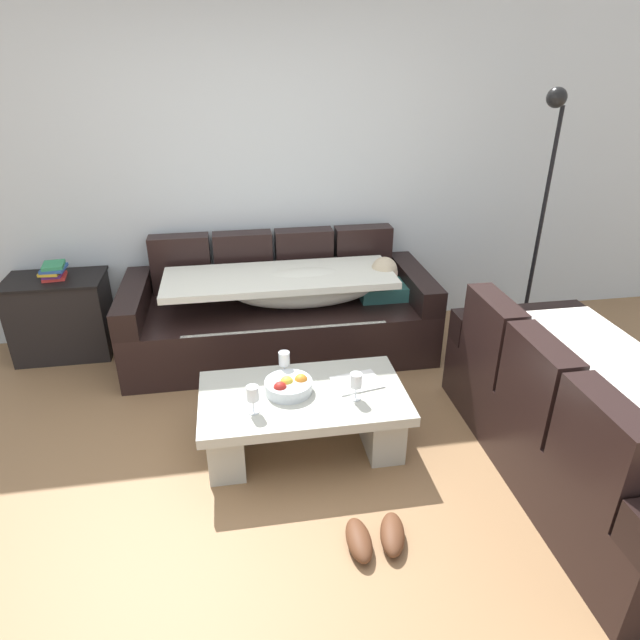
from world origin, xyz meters
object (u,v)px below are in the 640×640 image
object	(u,v)px
fruit_bowl	(289,386)
couch_near_window	(589,426)
couch_along_wall	(284,312)
wine_glass_far_back	(284,359)
coffee_table	(303,413)
wine_glass_near_left	(253,395)
pair_of_shoes	(376,537)
wine_glass_near_right	(356,381)
open_magazine	(357,382)
book_stack_on_cabinet	(53,271)
side_cabinet	(62,317)
floor_lamp	(541,204)

from	to	relation	value
fruit_bowl	couch_near_window	bearing A→B (deg)	-18.52
couch_along_wall	wine_glass_far_back	bearing A→B (deg)	-95.80
coffee_table	wine_glass_near_left	world-z (taller)	wine_glass_near_left
pair_of_shoes	couch_near_window	bearing A→B (deg)	13.14
wine_glass_near_right	open_magazine	bearing A→B (deg)	74.22
fruit_bowl	wine_glass_far_back	bearing A→B (deg)	91.61
pair_of_shoes	couch_along_wall	bearing A→B (deg)	96.41
book_stack_on_cabinet	side_cabinet	bearing A→B (deg)	173.70
wine_glass_near_right	open_magazine	distance (m)	0.20
coffee_table	book_stack_on_cabinet	distance (m)	2.26
wine_glass_near_left	wine_glass_near_right	distance (m)	0.58
coffee_table	book_stack_on_cabinet	xyz separation A→B (m)	(-1.68, 1.44, 0.46)
couch_near_window	wine_glass_far_back	bearing A→B (deg)	66.04
floor_lamp	pair_of_shoes	size ratio (longest dim) A/B	6.06
book_stack_on_cabinet	wine_glass_far_back	bearing A→B (deg)	-37.71
wine_glass_far_back	book_stack_on_cabinet	size ratio (longest dim) A/B	0.78
coffee_table	wine_glass_far_back	xyz separation A→B (m)	(-0.08, 0.21, 0.26)
wine_glass_far_back	open_magazine	distance (m)	0.46
couch_along_wall	floor_lamp	size ratio (longest dim) A/B	1.20
wine_glass_far_back	book_stack_on_cabinet	world-z (taller)	book_stack_on_cabinet
wine_glass_near_right	couch_near_window	bearing A→B (deg)	-18.12
book_stack_on_cabinet	floor_lamp	xyz separation A→B (m)	(3.69, -0.28, 0.42)
couch_along_wall	wine_glass_far_back	size ratio (longest dim) A/B	14.06
side_cabinet	floor_lamp	world-z (taller)	floor_lamp
coffee_table	book_stack_on_cabinet	bearing A→B (deg)	139.35
couch_near_window	floor_lamp	bearing A→B (deg)	-16.87
wine_glass_far_back	pair_of_shoes	bearing A→B (deg)	-71.91
floor_lamp	book_stack_on_cabinet	bearing A→B (deg)	175.63
couch_along_wall	book_stack_on_cabinet	distance (m)	1.75
wine_glass_near_left	floor_lamp	world-z (taller)	floor_lamp
book_stack_on_cabinet	fruit_bowl	bearing A→B (deg)	-41.38
coffee_table	floor_lamp	world-z (taller)	floor_lamp
couch_along_wall	wine_glass_near_left	world-z (taller)	couch_along_wall
wine_glass_near_right	side_cabinet	size ratio (longest dim) A/B	0.23
couch_near_window	wine_glass_near_left	distance (m)	1.84
open_magazine	floor_lamp	xyz separation A→B (m)	(1.68, 1.10, 0.73)
book_stack_on_cabinet	pair_of_shoes	xyz separation A→B (m)	(1.92, -2.23, -0.66)
wine_glass_near_right	side_cabinet	world-z (taller)	side_cabinet
side_cabinet	pair_of_shoes	distance (m)	2.97
couch_along_wall	wine_glass_near_left	size ratio (longest dim) A/B	14.06
wine_glass_near_right	open_magazine	size ratio (longest dim) A/B	0.59
side_cabinet	wine_glass_near_right	bearing A→B (deg)	-37.86
open_magazine	pair_of_shoes	bearing A→B (deg)	-106.79
wine_glass_near_right	pair_of_shoes	size ratio (longest dim) A/B	0.52
couch_along_wall	fruit_bowl	bearing A→B (deg)	-94.70
wine_glass_near_right	side_cabinet	xyz separation A→B (m)	(-1.98, 1.54, -0.17)
floor_lamp	pair_of_shoes	world-z (taller)	floor_lamp
couch_near_window	wine_glass_near_left	size ratio (longest dim) A/B	11.65
open_magazine	side_cabinet	size ratio (longest dim) A/B	0.39
wine_glass_far_back	fruit_bowl	bearing A→B (deg)	-88.39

